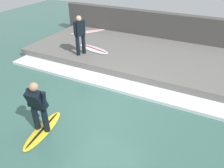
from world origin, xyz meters
name	(u,v)px	position (x,y,z in m)	size (l,w,h in m)	color
ground_plane	(104,111)	(0.00, 0.00, 0.00)	(28.00, 28.00, 0.00)	#386056
concrete_ledge	(147,57)	(4.17, 0.00, 0.19)	(4.40, 11.16, 0.39)	#66635E
back_wall	(163,29)	(6.62, 0.00, 0.84)	(0.50, 11.72, 1.68)	#474442
wave_foam_crest	(124,86)	(1.56, 0.00, 0.06)	(0.83, 10.61, 0.12)	silver
surfboard_riding	(43,130)	(-1.57, 1.13, 0.03)	(1.73, 0.65, 0.07)	yellow
surfer_riding	(38,105)	(-1.57, 1.13, 0.92)	(0.47, 0.65, 1.54)	black
surfer_waiting_near	(80,33)	(2.75, 2.63, 1.35)	(0.55, 0.38, 1.72)	black
surfboard_waiting_near	(94,49)	(3.45, 2.40, 0.42)	(0.97, 1.87, 0.07)	silver
surfboard_spare	(88,32)	(5.53, 4.00, 0.42)	(1.91, 1.67, 0.06)	beige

